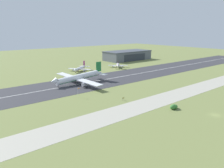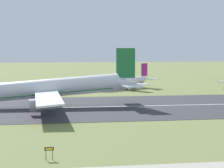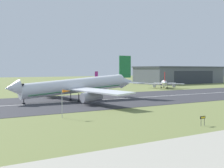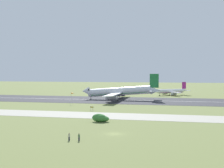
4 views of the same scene
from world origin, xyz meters
TOP-DOWN VIEW (x-y plane):
  - ground_plane at (0.00, 48.23)m, footprint 749.67×749.67m
  - runway_strip at (0.00, 96.46)m, footprint 509.67×45.48m
  - runway_centreline at (0.00, 96.46)m, footprint 458.70×0.70m
  - airplane_landing at (-18.80, 98.38)m, footprint 46.48×57.45m
  - airplane_parked_west at (8.56, 141.85)m, footprint 24.75×22.87m
  - runway_sign at (-19.75, 45.50)m, footprint 1.27×0.13m

SIDE VIEW (x-z plane):
  - ground_plane at x=0.00m, z-range 0.00..0.00m
  - runway_strip at x=0.00m, z-range 0.00..0.06m
  - runway_centreline at x=0.00m, z-range 0.06..0.07m
  - runway_sign at x=-19.75m, z-range 0.43..2.20m
  - airplane_parked_west at x=8.56m, z-range -1.76..7.46m
  - airplane_landing at x=-18.80m, z-range -2.81..12.32m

